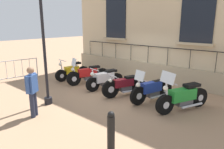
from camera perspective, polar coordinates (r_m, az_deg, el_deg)
The scene contains 12 objects.
ground_plane at distance 9.11m, azimuth 2.00°, elevation -4.33°, with size 60.00×60.00×0.00m, color #9E7A5B.
building_facade at distance 10.87m, azimuth 11.57°, elevation 18.57°, with size 0.82×10.08×7.83m.
motorcycle_yellow at distance 10.94m, azimuth -10.79°, elevation 0.74°, with size 1.91×0.69×1.08m.
motorcycle_red at distance 10.07m, azimuth -6.53°, elevation -0.08°, with size 2.11×0.90×1.29m.
motorcycle_white at distance 9.20m, azimuth -1.92°, elevation -1.37°, with size 1.89×0.81×0.96m.
motorcycle_maroon at distance 8.36m, azimuth 3.36°, elevation -2.94°, with size 1.88×0.87×0.91m.
motorcycle_blue at distance 7.88m, azimuth 10.82°, elevation -4.12°, with size 1.99×0.75×1.25m.
motorcycle_green at distance 7.33m, azimuth 18.77°, elevation -5.87°, with size 2.07×1.07×1.40m.
lamppost at distance 7.48m, azimuth -18.74°, elevation 15.61°, with size 0.30×1.00×5.01m.
crowd_barrier at distance 11.70m, azimuth -24.20°, elevation 1.41°, with size 1.91×0.38×1.05m.
bollard at distance 4.62m, azimuth -0.28°, elevation -16.16°, with size 0.17×0.17×1.08m.
pedestrian_standing at distance 6.83m, azimuth -21.00°, elevation -3.78°, with size 0.46×0.38×1.59m.
Camera 1 is at (6.70, 5.47, 2.87)m, focal length 33.44 mm.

